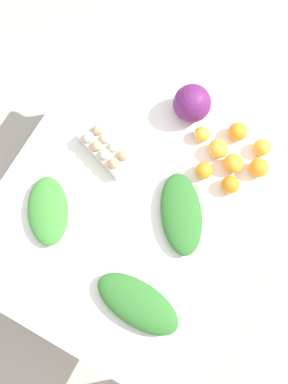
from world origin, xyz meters
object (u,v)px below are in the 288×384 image
at_px(orange_1, 218,149).
at_px(orange_7, 259,168).
at_px(greens_bunch_beet_tops, 181,213).
at_px(greens_bunch_kale, 138,304).
at_px(orange_5, 230,185).
at_px(orange_2, 238,132).
at_px(orange_4, 262,147).
at_px(orange_0, 233,163).
at_px(orange_3, 204,171).
at_px(egg_carton, 106,149).
at_px(cabbage_purple, 193,104).
at_px(orange_6, 202,134).
at_px(greens_bunch_dandelion, 48,211).

bearing_deg(orange_1, orange_7, -88.45).
distance_m(greens_bunch_beet_tops, orange_1, 0.31).
relative_size(greens_bunch_kale, orange_5, 4.64).
height_order(orange_2, orange_4, orange_2).
distance_m(orange_0, orange_5, 0.09).
bearing_deg(orange_1, orange_3, 174.85).
bearing_deg(greens_bunch_beet_tops, egg_carton, 76.70).
relative_size(egg_carton, orange_1, 3.15).
distance_m(egg_carton, orange_0, 0.52).
height_order(egg_carton, orange_2, egg_carton).
distance_m(greens_bunch_kale, orange_5, 0.59).
relative_size(cabbage_purple, orange_5, 2.16).
relative_size(orange_4, orange_6, 1.10).
relative_size(cabbage_purple, greens_bunch_kale, 0.47).
xyz_separation_m(orange_0, orange_4, (0.12, -0.07, -0.00)).
distance_m(orange_3, orange_4, 0.26).
height_order(egg_carton, orange_0, egg_carton).
height_order(greens_bunch_beet_tops, orange_2, orange_2).
xyz_separation_m(orange_1, orange_5, (-0.12, -0.11, -0.00)).
relative_size(greens_bunch_dandelion, orange_6, 4.27).
xyz_separation_m(egg_carton, orange_4, (0.32, -0.56, -0.01)).
bearing_deg(orange_2, greens_bunch_dandelion, 142.17).
relative_size(greens_bunch_beet_tops, orange_3, 4.76).
xyz_separation_m(greens_bunch_dandelion, orange_6, (0.58, -0.39, 0.00)).
bearing_deg(orange_5, greens_bunch_dandelion, 126.82).
distance_m(greens_bunch_beet_tops, greens_bunch_kale, 0.38).
distance_m(orange_1, orange_4, 0.18).
height_order(egg_carton, orange_3, egg_carton).
relative_size(egg_carton, greens_bunch_kale, 0.76).
relative_size(greens_bunch_kale, orange_4, 4.67).
distance_m(greens_bunch_dandelion, orange_4, 0.91).
distance_m(orange_3, orange_6, 0.16).
height_order(orange_1, orange_3, orange_1).
bearing_deg(cabbage_purple, egg_carton, 146.01).
relative_size(egg_carton, orange_6, 3.91).
bearing_deg(greens_bunch_beet_tops, orange_6, 13.05).
bearing_deg(greens_bunch_kale, orange_3, 1.60).
relative_size(cabbage_purple, orange_2, 2.02).
xyz_separation_m(greens_bunch_beet_tops, orange_7, (0.32, -0.19, 0.00)).
distance_m(orange_1, orange_3, 0.11).
relative_size(cabbage_purple, orange_3, 2.25).
distance_m(greens_bunch_beet_tops, orange_5, 0.23).
height_order(greens_bunch_beet_tops, greens_bunch_dandelion, greens_bunch_beet_tops).
bearing_deg(orange_6, egg_carton, 128.43).
height_order(greens_bunch_dandelion, orange_5, orange_5).
bearing_deg(orange_0, greens_bunch_kale, 173.57).
distance_m(greens_bunch_beet_tops, orange_6, 0.35).
xyz_separation_m(greens_bunch_kale, orange_2, (0.81, -0.03, 0.00)).
bearing_deg(orange_1, cabbage_purple, 57.49).
height_order(orange_1, orange_7, orange_1).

